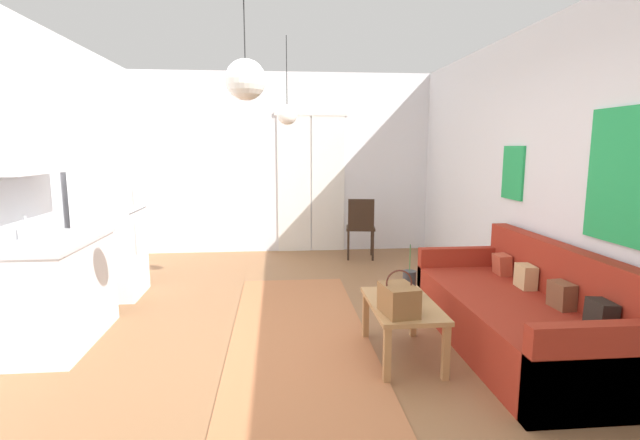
{
  "coord_description": "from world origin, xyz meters",
  "views": [
    {
      "loc": [
        -0.09,
        -3.51,
        1.65
      ],
      "look_at": [
        0.33,
        1.11,
        0.92
      ],
      "focal_mm": 26.06,
      "sensor_mm": 36.0,
      "label": 1
    }
  ],
  "objects_px": {
    "bamboo_vase": "(409,283)",
    "pendant_lamp_far": "(287,115)",
    "couch": "(522,316)",
    "accent_chair": "(361,225)",
    "pendant_lamp_near": "(246,80)",
    "handbag": "(399,299)",
    "coffee_table": "(402,311)",
    "refrigerator": "(111,227)"
  },
  "relations": [
    {
      "from": "accent_chair",
      "to": "pendant_lamp_near",
      "type": "xyz_separation_m",
      "value": [
        -1.41,
        -3.59,
        1.56
      ]
    },
    {
      "from": "handbag",
      "to": "refrigerator",
      "type": "height_order",
      "value": "refrigerator"
    },
    {
      "from": "couch",
      "to": "bamboo_vase",
      "type": "bearing_deg",
      "value": 173.02
    },
    {
      "from": "couch",
      "to": "pendant_lamp_far",
      "type": "height_order",
      "value": "pendant_lamp_far"
    },
    {
      "from": "accent_chair",
      "to": "pendant_lamp_far",
      "type": "xyz_separation_m",
      "value": [
        -1.1,
        -1.66,
        1.48
      ]
    },
    {
      "from": "handbag",
      "to": "pendant_lamp_near",
      "type": "distance_m",
      "value": 1.85
    },
    {
      "from": "coffee_table",
      "to": "accent_chair",
      "type": "bearing_deg",
      "value": 85.6
    },
    {
      "from": "couch",
      "to": "coffee_table",
      "type": "height_order",
      "value": "couch"
    },
    {
      "from": "pendant_lamp_near",
      "to": "pendant_lamp_far",
      "type": "relative_size",
      "value": 0.93
    },
    {
      "from": "coffee_table",
      "to": "accent_chair",
      "type": "height_order",
      "value": "accent_chair"
    },
    {
      "from": "couch",
      "to": "coffee_table",
      "type": "bearing_deg",
      "value": -176.9
    },
    {
      "from": "accent_chair",
      "to": "handbag",
      "type": "bearing_deg",
      "value": 92.61
    },
    {
      "from": "handbag",
      "to": "refrigerator",
      "type": "distance_m",
      "value": 3.38
    },
    {
      "from": "bamboo_vase",
      "to": "refrigerator",
      "type": "xyz_separation_m",
      "value": [
        -2.89,
        1.62,
        0.23
      ]
    },
    {
      "from": "coffee_table",
      "to": "pendant_lamp_near",
      "type": "distance_m",
      "value": 2.08
    },
    {
      "from": "coffee_table",
      "to": "bamboo_vase",
      "type": "distance_m",
      "value": 0.26
    },
    {
      "from": "refrigerator",
      "to": "pendant_lamp_near",
      "type": "bearing_deg",
      "value": -52.38
    },
    {
      "from": "coffee_table",
      "to": "accent_chair",
      "type": "distance_m",
      "value": 3.28
    },
    {
      "from": "handbag",
      "to": "accent_chair",
      "type": "relative_size",
      "value": 0.37
    },
    {
      "from": "coffee_table",
      "to": "pendant_lamp_far",
      "type": "height_order",
      "value": "pendant_lamp_far"
    },
    {
      "from": "bamboo_vase",
      "to": "pendant_lamp_far",
      "type": "bearing_deg",
      "value": 123.51
    },
    {
      "from": "bamboo_vase",
      "to": "pendant_lamp_far",
      "type": "relative_size",
      "value": 0.47
    },
    {
      "from": "coffee_table",
      "to": "refrigerator",
      "type": "xyz_separation_m",
      "value": [
        -2.79,
        1.79,
        0.4
      ]
    },
    {
      "from": "pendant_lamp_near",
      "to": "pendant_lamp_far",
      "type": "distance_m",
      "value": 1.96
    },
    {
      "from": "coffee_table",
      "to": "handbag",
      "type": "bearing_deg",
      "value": -112.23
    },
    {
      "from": "bamboo_vase",
      "to": "handbag",
      "type": "distance_m",
      "value": 0.45
    },
    {
      "from": "pendant_lamp_near",
      "to": "pendant_lamp_far",
      "type": "height_order",
      "value": "same"
    },
    {
      "from": "couch",
      "to": "pendant_lamp_near",
      "type": "relative_size",
      "value": 2.59
    },
    {
      "from": "accent_chair",
      "to": "pendant_lamp_near",
      "type": "height_order",
      "value": "pendant_lamp_near"
    },
    {
      "from": "refrigerator",
      "to": "handbag",
      "type": "bearing_deg",
      "value": -36.97
    },
    {
      "from": "bamboo_vase",
      "to": "refrigerator",
      "type": "bearing_deg",
      "value": 150.67
    },
    {
      "from": "couch",
      "to": "accent_chair",
      "type": "distance_m",
      "value": 3.31
    },
    {
      "from": "bamboo_vase",
      "to": "refrigerator",
      "type": "height_order",
      "value": "refrigerator"
    },
    {
      "from": "couch",
      "to": "accent_chair",
      "type": "height_order",
      "value": "accent_chair"
    },
    {
      "from": "couch",
      "to": "pendant_lamp_far",
      "type": "bearing_deg",
      "value": 140.43
    },
    {
      "from": "bamboo_vase",
      "to": "pendant_lamp_near",
      "type": "xyz_separation_m",
      "value": [
        -1.25,
        -0.5,
        1.52
      ]
    },
    {
      "from": "pendant_lamp_near",
      "to": "coffee_table",
      "type": "bearing_deg",
      "value": 15.88
    },
    {
      "from": "coffee_table",
      "to": "handbag",
      "type": "height_order",
      "value": "handbag"
    },
    {
      "from": "coffee_table",
      "to": "pendant_lamp_near",
      "type": "bearing_deg",
      "value": -164.12
    },
    {
      "from": "couch",
      "to": "pendant_lamp_far",
      "type": "distance_m",
      "value": 2.98
    },
    {
      "from": "coffee_table",
      "to": "pendant_lamp_far",
      "type": "relative_size",
      "value": 0.96
    },
    {
      "from": "handbag",
      "to": "accent_chair",
      "type": "height_order",
      "value": "accent_chair"
    }
  ]
}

